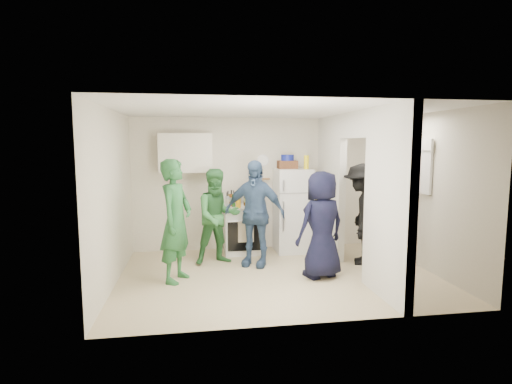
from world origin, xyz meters
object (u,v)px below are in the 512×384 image
Objects in this scene: person_denim at (254,213)px; person_nook at (361,214)px; fridge at (293,210)px; person_navy at (322,225)px; wicker_basket at (287,165)px; person_green_left at (176,221)px; person_green_center at (218,216)px; yellow_cup_stack_top at (306,162)px; stove at (244,229)px; blue_bowl at (287,158)px.

person_denim is 1.04× the size of person_nook.
person_navy is (0.07, -1.51, 0.03)m from fridge.
wicker_basket reaches higher than fridge.
person_green_left reaches higher than person_green_center.
yellow_cup_stack_top is 0.15× the size of person_navy.
stove is at bearing -16.15° from person_green_left.
person_green_left is 1.03m from person_green_center.
person_navy is (0.99, -1.54, 0.37)m from stove.
blue_bowl is 1.84m from person_navy.
yellow_cup_stack_top is 0.14× the size of person_green_left.
stove is 0.52× the size of person_nook.
person_green_left is 2.16m from person_navy.
person_nook is at bearing -42.96° from blue_bowl.
person_green_left reaches higher than person_nook.
person_green_center is at bearing -15.59° from person_green_left.
yellow_cup_stack_top reaches higher than person_navy.
wicker_basket is at bearing 74.30° from person_denim.
stove is at bearing -178.61° from wicker_basket.
yellow_cup_stack_top is at bearing -115.68° from person_navy.
person_green_center is (0.65, 0.79, -0.10)m from person_green_left.
fridge is at bearing -106.95° from person_navy.
person_nook is at bearing -22.20° from person_green_center.
yellow_cup_stack_top is at bearing 2.08° from person_green_center.
blue_bowl is 0.36m from yellow_cup_stack_top.
fridge is 0.97× the size of person_green_center.
yellow_cup_stack_top is 2.73m from person_green_left.
blue_bowl is 0.15× the size of person_green_center.
fridge is at bearing 68.87° from person_denim.
person_green_left is (-1.99, -1.40, -0.86)m from blue_bowl.
person_green_left is at bearing -147.17° from fridge.
person_navy is (-0.15, -1.41, -0.87)m from yellow_cup_stack_top.
person_nook is (0.95, -0.93, 0.07)m from fridge.
person_green_left reaches higher than fridge.
fridge is at bearing -1.86° from stove.
wicker_basket is 1.33m from person_denim.
person_nook is (1.87, -0.96, 0.40)m from stove.
person_green_left is at bearing -144.90° from blue_bowl.
person_green_center is (-1.43, -0.56, 0.02)m from fridge.
person_nook is at bearing -165.96° from person_navy.
yellow_cup_stack_top reaches higher than person_denim.
fridge is 0.86m from wicker_basket.
wicker_basket reaches higher than person_green_center.
yellow_cup_stack_top is 1.38m from person_nook.
stove is 1.86m from person_green_left.
yellow_cup_stack_top is 0.15× the size of person_nook.
stove is at bearing 178.14° from fridge.
person_green_center is at bearing -172.44° from person_denim.
wicker_basket is 1.77m from person_navy.
person_green_center is at bearing -155.52° from blue_bowl.
person_navy reaches higher than person_green_center.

